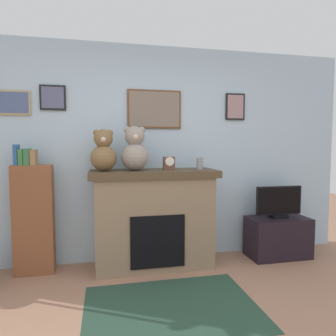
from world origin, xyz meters
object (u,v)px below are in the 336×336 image
at_px(tv_stand, 278,237).
at_px(fireplace, 154,218).
at_px(television, 279,203).
at_px(teddy_bear_grey, 103,152).
at_px(mantel_clock, 169,163).
at_px(candle_jar, 200,164).
at_px(teddy_bear_brown, 135,151).
at_px(bookshelf, 33,216).

bearing_deg(tv_stand, fireplace, 178.51).
xyz_separation_m(television, teddy_bear_grey, (-2.13, 0.02, 0.64)).
bearing_deg(tv_stand, mantel_clock, 179.12).
distance_m(candle_jar, teddy_bear_brown, 0.78).
xyz_separation_m(candle_jar, mantel_clock, (-0.37, -0.00, 0.01)).
height_order(fireplace, teddy_bear_grey, teddy_bear_grey).
relative_size(television, mantel_clock, 4.01).
relative_size(bookshelf, teddy_bear_brown, 2.86).
height_order(television, candle_jar, candle_jar).
relative_size(tv_stand, television, 1.25).
bearing_deg(teddy_bear_grey, mantel_clock, -0.08).
xyz_separation_m(bookshelf, teddy_bear_brown, (1.10, -0.08, 0.71)).
distance_m(tv_stand, teddy_bear_brown, 2.10).
relative_size(television, teddy_bear_brown, 1.22).
xyz_separation_m(tv_stand, television, (0.00, -0.00, 0.44)).
height_order(candle_jar, mantel_clock, mantel_clock).
height_order(bookshelf, candle_jar, bookshelf).
xyz_separation_m(fireplace, candle_jar, (0.54, -0.02, 0.62)).
bearing_deg(television, candle_jar, 178.63).
bearing_deg(mantel_clock, tv_stand, -0.88).
bearing_deg(bookshelf, tv_stand, -1.98).
bearing_deg(fireplace, teddy_bear_grey, -178.12).
bearing_deg(bookshelf, fireplace, -2.57).
xyz_separation_m(tv_stand, teddy_bear_grey, (-2.13, 0.02, 1.08)).
xyz_separation_m(fireplace, television, (1.58, -0.04, 0.12)).
distance_m(fireplace, teddy_bear_brown, 0.81).
bearing_deg(tv_stand, teddy_bear_grey, 179.39).
bearing_deg(teddy_bear_brown, teddy_bear_grey, 179.99).
relative_size(candle_jar, teddy_bear_grey, 0.30).
bearing_deg(tv_stand, candle_jar, 178.71).
relative_size(candle_jar, teddy_bear_brown, 0.27).
distance_m(fireplace, candle_jar, 0.83).
height_order(fireplace, television, fireplace).
height_order(fireplace, tv_stand, fireplace).
bearing_deg(bookshelf, television, -2.01).
distance_m(tv_stand, teddy_bear_grey, 2.39).
distance_m(bookshelf, tv_stand, 2.92).
bearing_deg(candle_jar, teddy_bear_grey, -179.97).
xyz_separation_m(bookshelf, candle_jar, (1.86, -0.08, 0.56)).
bearing_deg(television, bookshelf, 177.99).
relative_size(television, teddy_bear_grey, 1.32).
xyz_separation_m(bookshelf, television, (2.89, -0.10, 0.05)).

